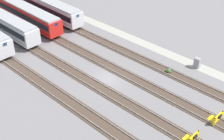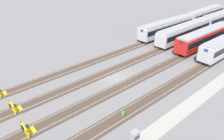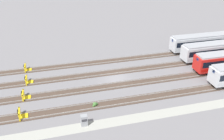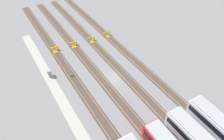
% 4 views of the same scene
% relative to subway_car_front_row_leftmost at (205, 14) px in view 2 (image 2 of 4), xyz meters
% --- Properties ---
extents(ground_plane, '(400.00, 400.00, 0.00)m').
position_rel_subway_car_front_row_leftmost_xyz_m(ground_plane, '(-42.55, -7.40, -2.04)').
color(ground_plane, slate).
extents(service_walkway, '(54.00, 2.00, 0.01)m').
position_rel_subway_car_front_row_leftmost_xyz_m(service_walkway, '(-42.55, -19.18, -2.04)').
color(service_walkway, '#9E9E93').
rests_on(service_walkway, ground).
extents(rail_track_nearest, '(90.00, 2.23, 0.21)m').
position_rel_subway_car_front_row_leftmost_xyz_m(rail_track_nearest, '(-42.55, -14.77, -2.00)').
color(rail_track_nearest, '#47382D').
rests_on(rail_track_nearest, ground).
extents(rail_track_near_inner, '(90.00, 2.24, 0.21)m').
position_rel_subway_car_front_row_leftmost_xyz_m(rail_track_near_inner, '(-42.55, -9.86, -2.00)').
color(rail_track_near_inner, '#47382D').
rests_on(rail_track_near_inner, ground).
extents(rail_track_middle, '(90.00, 2.24, 0.21)m').
position_rel_subway_car_front_row_leftmost_xyz_m(rail_track_middle, '(-42.55, -4.95, -2.00)').
color(rail_track_middle, '#47382D').
rests_on(rail_track_middle, ground).
extents(rail_track_far_inner, '(90.00, 2.23, 0.21)m').
position_rel_subway_car_front_row_leftmost_xyz_m(rail_track_far_inner, '(-42.55, -0.04, -2.00)').
color(rail_track_far_inner, '#47382D').
rests_on(rail_track_far_inner, ground).
extents(subway_car_front_row_leftmost, '(18.05, 3.18, 3.70)m').
position_rel_subway_car_front_row_leftmost_xyz_m(subway_car_front_row_leftmost, '(0.00, 0.00, 0.00)').
color(subway_car_front_row_leftmost, silver).
rests_on(subway_car_front_row_leftmost, ground).
extents(subway_car_front_row_right_inner, '(18.01, 2.92, 3.70)m').
position_rel_subway_car_front_row_leftmost_xyz_m(subway_car_front_row_right_inner, '(-18.94, -4.91, 0.00)').
color(subway_car_front_row_right_inner, silver).
rests_on(subway_car_front_row_right_inner, ground).
extents(subway_car_front_row_rightmost, '(18.06, 3.22, 3.70)m').
position_rel_subway_car_front_row_leftmost_xyz_m(subway_car_front_row_rightmost, '(-18.94, -9.86, 0.00)').
color(subway_car_front_row_rightmost, red).
rests_on(subway_car_front_row_rightmost, ground).
extents(subway_car_back_row_leftmost, '(18.06, 3.23, 3.70)m').
position_rel_subway_car_front_row_leftmost_xyz_m(subway_car_back_row_leftmost, '(0.04, -4.94, 0.00)').
color(subway_car_back_row_leftmost, silver).
rests_on(subway_car_back_row_leftmost, ground).
extents(subway_car_back_row_centre, '(18.05, 3.15, 3.70)m').
position_rel_subway_car_front_row_leftmost_xyz_m(subway_car_back_row_centre, '(-18.94, -0.09, 0.00)').
color(subway_car_back_row_centre, silver).
rests_on(subway_car_back_row_centre, ground).
extents(bumper_stop_near_inner_track, '(1.37, 2.01, 1.22)m').
position_rel_subway_car_front_row_leftmost_xyz_m(bumper_stop_near_inner_track, '(-58.15, -9.87, -1.53)').
color(bumper_stop_near_inner_track, gold).
rests_on(bumper_stop_near_inner_track, ground).
extents(bumper_stop_middle_track, '(1.37, 2.01, 1.22)m').
position_rel_subway_car_front_row_leftmost_xyz_m(bumper_stop_middle_track, '(-57.75, -4.96, -1.53)').
color(bumper_stop_middle_track, gold).
rests_on(bumper_stop_middle_track, ground).
extents(electrical_cabinet, '(0.90, 0.73, 1.60)m').
position_rel_subway_car_front_row_leftmost_xyz_m(electrical_cabinet, '(-50.24, -18.80, -1.24)').
color(electrical_cabinet, gray).
rests_on(electrical_cabinet, ground).
extents(weed_clump, '(0.92, 0.70, 0.64)m').
position_rel_subway_car_front_row_leftmost_xyz_m(weed_clump, '(-47.91, -14.72, -1.80)').
color(weed_clump, '#427033').
rests_on(weed_clump, ground).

